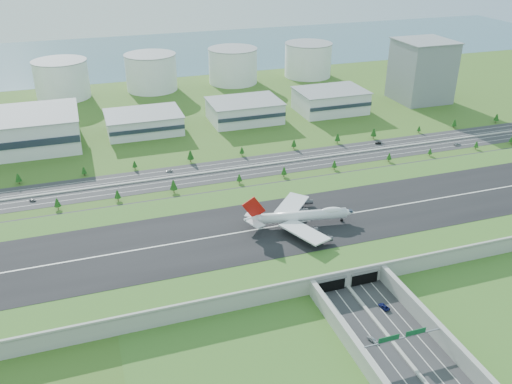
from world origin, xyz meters
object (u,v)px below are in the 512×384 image
object	(u,v)px
car_6	(457,144)
car_4	(33,200)
car_2	(384,307)
office_tower	(422,71)
car_5	(378,143)
fuel_tank_a	(62,80)
boeing_747	(300,216)
car_0	(373,339)
car_7	(169,171)

from	to	relation	value
car_6	car_4	bearing A→B (deg)	86.52
car_2	car_4	xyz separation A→B (m)	(-150.00, 157.36, -0.15)
office_tower	car_5	xyz separation A→B (m)	(-94.72, -89.91, -26.62)
fuel_tank_a	car_4	world-z (taller)	fuel_tank_a
office_tower	boeing_747	xyz separation A→B (m)	(-204.44, -197.33, -14.11)
boeing_747	car_0	world-z (taller)	boeing_747
car_4	car_0	bearing A→B (deg)	-119.02
car_7	car_5	bearing A→B (deg)	92.43
car_2	car_5	world-z (taller)	car_2
office_tower	car_2	world-z (taller)	office_tower
car_2	car_6	distance (m)	216.89
fuel_tank_a	car_7	xyz separation A→B (m)	(64.40, -204.70, -16.69)
fuel_tank_a	car_5	bearing A→B (deg)	-42.29
office_tower	car_7	world-z (taller)	office_tower
boeing_747	car_5	size ratio (longest dim) A/B	13.09
fuel_tank_a	car_2	bearing A→B (deg)	-71.35
fuel_tank_a	car_6	xyz separation A→B (m)	(281.21, -225.70, -16.58)
fuel_tank_a	car_2	xyz separation A→B (m)	(127.95, -379.16, -16.58)
car_4	boeing_747	bearing A→B (deg)	-100.11
car_2	car_5	distance (m)	199.59
car_6	car_2	bearing A→B (deg)	132.30
office_tower	car_7	xyz separation A→B (m)	(-255.60, -89.70, -26.69)
car_5	car_2	bearing A→B (deg)	-8.18
car_2	car_0	bearing A→B (deg)	36.82
car_0	car_5	bearing A→B (deg)	36.88
car_4	car_7	world-z (taller)	car_7
car_5	car_7	distance (m)	160.88
fuel_tank_a	car_7	world-z (taller)	fuel_tank_a
car_5	car_6	world-z (taller)	car_6
car_5	car_4	bearing A→B (deg)	-65.09
office_tower	car_0	world-z (taller)	office_tower
fuel_tank_a	boeing_747	size ratio (longest dim) A/B	0.82
office_tower	car_2	size ratio (longest dim) A/B	9.51
car_7	car_0	bearing A→B (deg)	16.71
office_tower	car_0	xyz separation A→B (m)	(-207.15, -281.05, -26.56)
fuel_tank_a	car_0	bearing A→B (deg)	-74.10
car_0	car_7	bearing A→B (deg)	81.55
boeing_747	car_6	world-z (taller)	boeing_747
car_5	car_6	size ratio (longest dim) A/B	0.81
boeing_747	car_6	xyz separation A→B (m)	(165.65, 86.63, -12.47)
office_tower	car_6	distance (m)	120.27
fuel_tank_a	boeing_747	world-z (taller)	fuel_tank_a
fuel_tank_a	car_0	world-z (taller)	fuel_tank_a
car_4	car_5	bearing A→B (deg)	-62.86
car_0	car_5	distance (m)	221.76
boeing_747	car_7	distance (m)	119.83
fuel_tank_a	car_5	xyz separation A→B (m)	(225.28, -204.91, -16.62)
office_tower	car_6	world-z (taller)	office_tower
car_4	car_6	xyz separation A→B (m)	(303.26, -3.89, 0.14)
car_5	car_0	bearing A→B (deg)	-9.46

